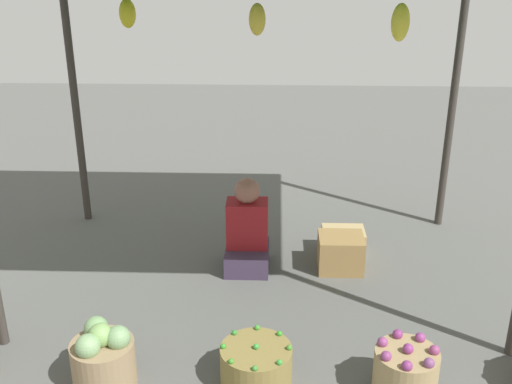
# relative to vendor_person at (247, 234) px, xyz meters

# --- Properties ---
(ground_plane) EXTENTS (14.00, 14.00, 0.00)m
(ground_plane) POSITION_rel_vendor_person_xyz_m (0.10, -0.12, -0.30)
(ground_plane) COLOR #575754
(vendor_person) EXTENTS (0.36, 0.44, 0.78)m
(vendor_person) POSITION_rel_vendor_person_xyz_m (0.00, 0.00, 0.00)
(vendor_person) COLOR #3E3149
(vendor_person) RESTS_ON ground
(basket_cabbages) EXTENTS (0.39, 0.39, 0.43)m
(basket_cabbages) POSITION_rel_vendor_person_xyz_m (-0.81, -1.52, -0.10)
(basket_cabbages) COLOR #947A57
(basket_cabbages) RESTS_ON ground
(basket_green_chilies) EXTENTS (0.45, 0.45, 0.27)m
(basket_green_chilies) POSITION_rel_vendor_person_xyz_m (0.12, -1.47, -0.18)
(basket_green_chilies) COLOR olive
(basket_green_chilies) RESTS_ON ground
(basket_purple_onions) EXTENTS (0.39, 0.39, 0.35)m
(basket_purple_onions) POSITION_rel_vendor_person_xyz_m (1.03, -1.54, -0.14)
(basket_purple_onions) COLOR #9D8559
(basket_purple_onions) RESTS_ON ground
(wooden_crate_near_vendor) EXTENTS (0.37, 0.28, 0.22)m
(wooden_crate_near_vendor) POSITION_rel_vendor_person_xyz_m (0.83, 0.25, -0.19)
(wooden_crate_near_vendor) COLOR tan
(wooden_crate_near_vendor) RESTS_ON ground
(wooden_crate_stacked_rear) EXTENTS (0.37, 0.32, 0.30)m
(wooden_crate_stacked_rear) POSITION_rel_vendor_person_xyz_m (0.78, -0.03, -0.15)
(wooden_crate_stacked_rear) COLOR olive
(wooden_crate_stacked_rear) RESTS_ON ground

